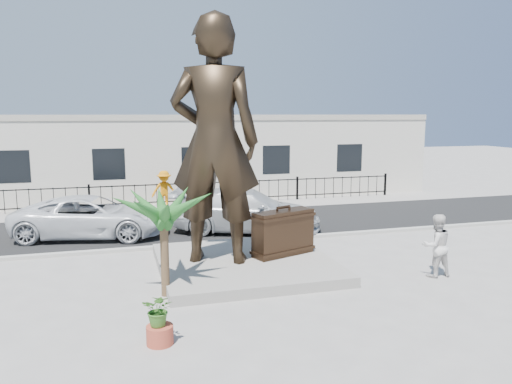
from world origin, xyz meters
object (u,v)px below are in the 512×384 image
tourist (436,245)px  car_white (91,217)px  suitcase (283,233)px  statue (215,141)px

tourist → car_white: tourist is taller
suitcase → tourist: bearing=-51.8°
statue → tourist: bearing=179.3°
suitcase → statue: bearing=160.2°
suitcase → tourist: size_ratio=1.09×
statue → car_white: bearing=-33.7°
suitcase → tourist: tourist is taller
statue → car_white: size_ratio=1.27×
statue → car_white: (-3.82, 5.38, -3.13)m
suitcase → car_white: 8.05m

